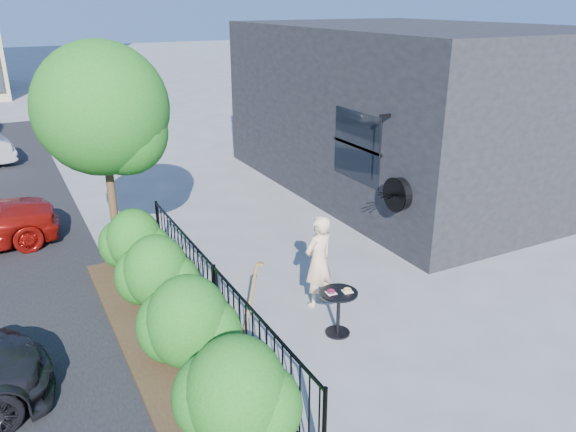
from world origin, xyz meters
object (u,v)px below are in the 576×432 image
cafe_table (339,305)px  shovel (248,312)px  woman (318,261)px  patio_tree (107,117)px

cafe_table → shovel: size_ratio=0.55×
woman → shovel: size_ratio=1.15×
shovel → patio_tree: bearing=106.4°
woman → cafe_table: bearing=63.2°
patio_tree → cafe_table: patio_tree is taller
patio_tree → woman: size_ratio=2.61×
cafe_table → woman: woman is taller
patio_tree → shovel: patio_tree is taller
patio_tree → woman: 4.18m
patio_tree → cafe_table: size_ratio=5.42×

